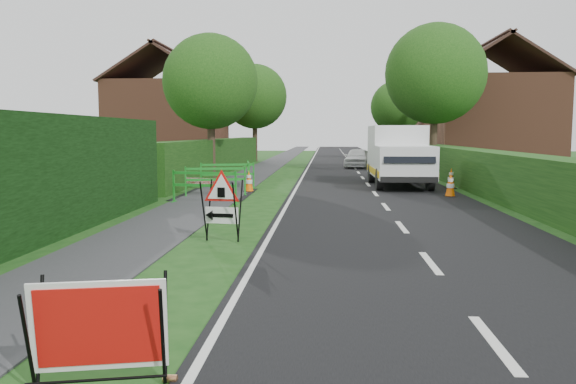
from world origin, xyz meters
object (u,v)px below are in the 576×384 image
object	(u,v)px
triangle_sign	(220,200)
works_van	(398,154)
red_rect_sign	(99,328)
hatchback_car	(358,158)

from	to	relation	value
triangle_sign	works_van	bearing A→B (deg)	76.09
triangle_sign	red_rect_sign	bearing A→B (deg)	-79.82
works_van	red_rect_sign	bearing A→B (deg)	-105.04
red_rect_sign	works_van	xyz separation A→B (m)	(4.70, 18.33, 0.75)
works_van	hatchback_car	distance (m)	12.14
triangle_sign	hatchback_car	world-z (taller)	hatchback_car
red_rect_sign	works_van	distance (m)	18.94
triangle_sign	works_van	size ratio (longest dim) A/B	0.22
red_rect_sign	hatchback_car	xyz separation A→B (m)	(3.73, 30.42, 0.08)
triangle_sign	works_van	distance (m)	13.00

